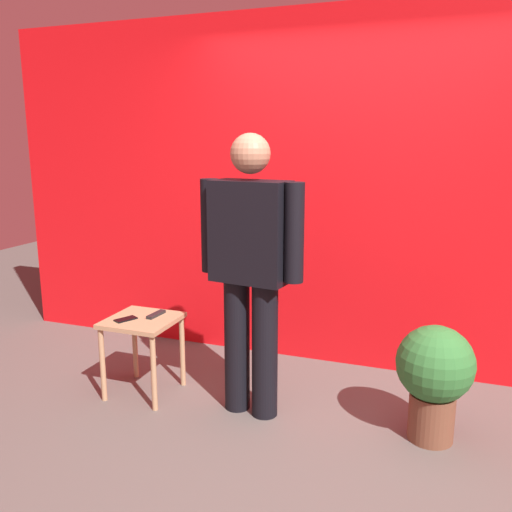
{
  "coord_description": "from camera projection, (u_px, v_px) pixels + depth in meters",
  "views": [
    {
      "loc": [
        0.67,
        -2.56,
        1.71
      ],
      "look_at": [
        -0.48,
        0.55,
        0.99
      ],
      "focal_mm": 37.75,
      "sensor_mm": 36.0,
      "label": 1
    }
  ],
  "objects": [
    {
      "name": "back_wall_red",
      "position": [
        357.0,
        194.0,
        3.96
      ],
      "size": [
        5.91,
        0.12,
        2.64
      ],
      "primitive_type": "cube",
      "color": "red",
      "rests_on": "ground_plane"
    },
    {
      "name": "cell_phone",
      "position": [
        126.0,
        319.0,
        3.57
      ],
      "size": [
        0.13,
        0.16,
        0.01
      ],
      "primitive_type": "cube",
      "rotation": [
        0.0,
        0.0,
        -0.47
      ],
      "color": "black",
      "rests_on": "side_table"
    },
    {
      "name": "ground_plane",
      "position": [
        303.0,
        459.0,
        2.94
      ],
      "size": [
        12.0,
        12.0,
        0.0
      ],
      "primitive_type": "plane",
      "color": "#59544F"
    },
    {
      "name": "tv_remote",
      "position": [
        156.0,
        314.0,
        3.65
      ],
      "size": [
        0.06,
        0.17,
        0.02
      ],
      "primitive_type": "cube",
      "rotation": [
        0.0,
        0.0,
        -0.08
      ],
      "color": "black",
      "rests_on": "side_table"
    },
    {
      "name": "standing_person",
      "position": [
        251.0,
        263.0,
        3.26
      ],
      "size": [
        0.7,
        0.29,
        1.75
      ],
      "color": "black",
      "rests_on": "ground_plane"
    },
    {
      "name": "potted_plant",
      "position": [
        434.0,
        374.0,
        3.06
      ],
      "size": [
        0.44,
        0.44,
        0.69
      ],
      "color": "brown",
      "rests_on": "ground_plane"
    },
    {
      "name": "side_table",
      "position": [
        142.0,
        332.0,
        3.63
      ],
      "size": [
        0.45,
        0.45,
        0.54
      ],
      "color": "tan",
      "rests_on": "ground_plane"
    }
  ]
}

